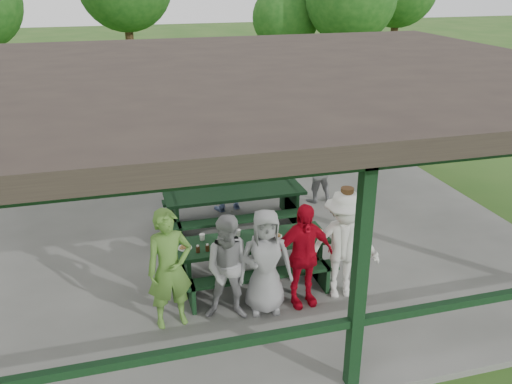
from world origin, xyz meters
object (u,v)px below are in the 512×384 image
object	(u,v)px
picnic_table_far	(235,205)
spectator_lblue	(227,176)
contestant_white_fedora	(344,245)
spectator_grey	(316,170)
farm_trailer	(82,113)
contestant_green	(170,269)
contestant_red	(303,255)
picnic_table_near	(251,255)
contestant_grey_mid	(265,262)
spectator_blue	(171,170)
pickup_truck	(233,101)
contestant_grey_left	(231,269)

from	to	relation	value
picnic_table_far	spectator_lblue	world-z (taller)	spectator_lblue
picnic_table_far	contestant_white_fedora	xyz separation A→B (m)	(1.02, -2.76, 0.40)
spectator_grey	farm_trailer	world-z (taller)	spectator_grey
contestant_green	spectator_lblue	world-z (taller)	contestant_green
contestant_green	contestant_red	xyz separation A→B (m)	(1.94, -0.02, -0.07)
picnic_table_near	picnic_table_far	world-z (taller)	same
contestant_white_fedora	farm_trailer	bearing A→B (deg)	121.02
contestant_grey_mid	farm_trailer	size ratio (longest dim) A/B	0.38
spectator_blue	spectator_grey	bearing A→B (deg)	156.91
contestant_white_fedora	spectator_blue	xyz separation A→B (m)	(-2.06, 4.16, -0.06)
picnic_table_far	contestant_grey_mid	distance (m)	2.84
contestant_green	contestant_grey_mid	world-z (taller)	contestant_green
picnic_table_far	farm_trailer	size ratio (longest dim) A/B	0.64
spectator_grey	pickup_truck	distance (m)	7.35
contestant_white_fedora	spectator_grey	xyz separation A→B (m)	(0.98, 3.57, -0.15)
contestant_grey_left	contestant_red	world-z (taller)	contestant_red
contestant_grey_left	farm_trailer	world-z (taller)	contestant_grey_left
contestant_white_fedora	spectator_blue	distance (m)	4.64
contestant_red	pickup_truck	size ratio (longest dim) A/B	0.32
contestant_grey_mid	spectator_blue	size ratio (longest dim) A/B	0.98
contestant_grey_left	pickup_truck	world-z (taller)	contestant_grey_left
picnic_table_far	contestant_white_fedora	size ratio (longest dim) A/B	1.50
contestant_white_fedora	farm_trailer	world-z (taller)	contestant_white_fedora
contestant_white_fedora	picnic_table_near	bearing A→B (deg)	158.55
contestant_grey_left	picnic_table_far	bearing A→B (deg)	92.26
contestant_grey_left	farm_trailer	bearing A→B (deg)	118.75
contestant_white_fedora	farm_trailer	xyz separation A→B (m)	(-3.99, 10.48, -0.25)
picnic_table_near	contestant_grey_mid	bearing A→B (deg)	-90.55
picnic_table_far	spectator_grey	bearing A→B (deg)	22.20
contestant_grey_mid	spectator_grey	distance (m)	4.25
picnic_table_far	contestant_white_fedora	bearing A→B (deg)	-69.78
spectator_blue	picnic_table_near	bearing A→B (deg)	91.44
picnic_table_far	contestant_red	size ratio (longest dim) A/B	1.65
contestant_green	spectator_grey	distance (m)	5.09
picnic_table_near	farm_trailer	world-z (taller)	farm_trailer
contestant_grey_left	spectator_lblue	world-z (taller)	contestant_grey_left
picnic_table_far	contestant_grey_left	distance (m)	2.98
picnic_table_far	spectator_blue	world-z (taller)	spectator_blue
picnic_table_near	contestant_green	world-z (taller)	contestant_green
contestant_green	contestant_grey_left	xyz separation A→B (m)	(0.84, -0.08, -0.08)
contestant_grey_left	spectator_grey	world-z (taller)	contestant_grey_left
picnic_table_near	contestant_red	size ratio (longest dim) A/B	1.51
spectator_grey	contestant_green	bearing A→B (deg)	45.04
contestant_white_fedora	spectator_grey	size ratio (longest dim) A/B	1.24
contestant_grey_left	contestant_red	size ratio (longest dim) A/B	0.98
picnic_table_near	contestant_white_fedora	distance (m)	1.50
contestant_grey_left	picnic_table_near	bearing A→B (deg)	75.47
picnic_table_near	contestant_grey_left	distance (m)	1.07
contestant_grey_left	spectator_lblue	distance (m)	3.87
contestant_white_fedora	picnic_table_far	bearing A→B (deg)	120.39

